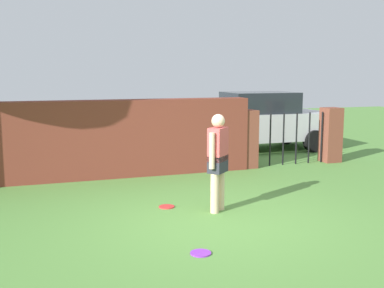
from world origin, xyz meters
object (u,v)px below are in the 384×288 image
at_px(frisbee_purple, 201,253).
at_px(frisbee_red, 167,207).
at_px(car, 259,121).
at_px(person, 218,158).

height_order(frisbee_purple, frisbee_red, same).
xyz_separation_m(car, frisbee_red, (-4.26, -5.00, -0.85)).
relative_size(person, frisbee_red, 6.00).
bearing_deg(frisbee_purple, frisbee_red, 85.88).
height_order(car, frisbee_purple, car).
bearing_deg(person, frisbee_purple, -161.31).
relative_size(frisbee_purple, frisbee_red, 1.00).
distance_m(person, car, 6.51).
relative_size(person, car, 0.38).
bearing_deg(car, frisbee_purple, 59.38).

